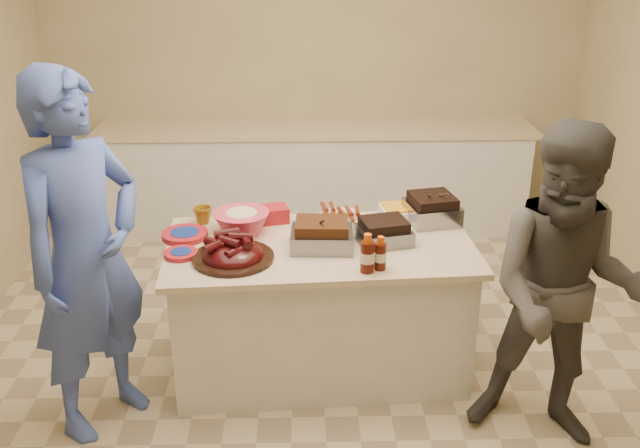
{
  "coord_description": "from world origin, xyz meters",
  "views": [
    {
      "loc": [
        -0.1,
        -3.52,
        2.49
      ],
      "look_at": [
        -0.01,
        0.13,
        0.91
      ],
      "focal_mm": 40.0,
      "sensor_mm": 36.0,
      "label": 1
    }
  ],
  "objects_px": {
    "rib_platter": "(233,259)",
    "coleslaw_bowl": "(242,233)",
    "plastic_cup": "(203,223)",
    "island": "(320,366)",
    "guest_blue": "(109,415)",
    "roasting_pan": "(431,221)",
    "bbq_bottle_a": "(380,269)",
    "guest_gray": "(544,432)",
    "bbq_bottle_b": "(367,272)",
    "mustard_bottle": "(306,238)"
  },
  "relations": [
    {
      "from": "rib_platter",
      "to": "coleslaw_bowl",
      "type": "distance_m",
      "value": 0.35
    },
    {
      "from": "plastic_cup",
      "to": "guest_gray",
      "type": "relative_size",
      "value": 0.07
    },
    {
      "from": "roasting_pan",
      "to": "guest_gray",
      "type": "distance_m",
      "value": 1.33
    },
    {
      "from": "roasting_pan",
      "to": "guest_blue",
      "type": "relative_size",
      "value": 0.15
    },
    {
      "from": "coleslaw_bowl",
      "to": "roasting_pan",
      "type": "bearing_deg",
      "value": 7.38
    },
    {
      "from": "guest_blue",
      "to": "bbq_bottle_b",
      "type": "bearing_deg",
      "value": -50.97
    },
    {
      "from": "plastic_cup",
      "to": "rib_platter",
      "type": "bearing_deg",
      "value": -65.96
    },
    {
      "from": "coleslaw_bowl",
      "to": "mustard_bottle",
      "type": "height_order",
      "value": "coleslaw_bowl"
    },
    {
      "from": "bbq_bottle_b",
      "to": "guest_gray",
      "type": "bearing_deg",
      "value": -17.27
    },
    {
      "from": "island",
      "to": "plastic_cup",
      "type": "bearing_deg",
      "value": 152.04
    },
    {
      "from": "plastic_cup",
      "to": "guest_blue",
      "type": "distance_m",
      "value": 1.2
    },
    {
      "from": "plastic_cup",
      "to": "mustard_bottle",
      "type": "bearing_deg",
      "value": -20.54
    },
    {
      "from": "island",
      "to": "bbq_bottle_a",
      "type": "relative_size",
      "value": 9.32
    },
    {
      "from": "rib_platter",
      "to": "plastic_cup",
      "type": "xyz_separation_m",
      "value": [
        -0.22,
        0.5,
        0.0
      ]
    },
    {
      "from": "coleslaw_bowl",
      "to": "plastic_cup",
      "type": "distance_m",
      "value": 0.28
    },
    {
      "from": "coleslaw_bowl",
      "to": "plastic_cup",
      "type": "height_order",
      "value": "coleslaw_bowl"
    },
    {
      "from": "roasting_pan",
      "to": "guest_gray",
      "type": "height_order",
      "value": "roasting_pan"
    },
    {
      "from": "bbq_bottle_a",
      "to": "bbq_bottle_b",
      "type": "xyz_separation_m",
      "value": [
        -0.07,
        -0.03,
        0.0
      ]
    },
    {
      "from": "island",
      "to": "bbq_bottle_b",
      "type": "relative_size",
      "value": 8.11
    },
    {
      "from": "roasting_pan",
      "to": "coleslaw_bowl",
      "type": "bearing_deg",
      "value": 175.35
    },
    {
      "from": "guest_blue",
      "to": "bbq_bottle_a",
      "type": "bearing_deg",
      "value": -50.07
    },
    {
      "from": "plastic_cup",
      "to": "guest_blue",
      "type": "relative_size",
      "value": 0.06
    },
    {
      "from": "bbq_bottle_b",
      "to": "rib_platter",
      "type": "bearing_deg",
      "value": 167.32
    },
    {
      "from": "coleslaw_bowl",
      "to": "bbq_bottle_a",
      "type": "xyz_separation_m",
      "value": [
        0.75,
        -0.48,
        0.0
      ]
    },
    {
      "from": "rib_platter",
      "to": "mustard_bottle",
      "type": "relative_size",
      "value": 3.99
    },
    {
      "from": "island",
      "to": "bbq_bottle_a",
      "type": "xyz_separation_m",
      "value": [
        0.3,
        -0.31,
        0.81
      ]
    },
    {
      "from": "plastic_cup",
      "to": "guest_blue",
      "type": "bearing_deg",
      "value": -122.22
    },
    {
      "from": "rib_platter",
      "to": "guest_blue",
      "type": "bearing_deg",
      "value": -160.07
    },
    {
      "from": "roasting_pan",
      "to": "mustard_bottle",
      "type": "bearing_deg",
      "value": -175.56
    },
    {
      "from": "plastic_cup",
      "to": "guest_gray",
      "type": "bearing_deg",
      "value": -26.98
    },
    {
      "from": "island",
      "to": "guest_blue",
      "type": "bearing_deg",
      "value": -163.1
    },
    {
      "from": "rib_platter",
      "to": "guest_gray",
      "type": "height_order",
      "value": "rib_platter"
    },
    {
      "from": "bbq_bottle_a",
      "to": "guest_gray",
      "type": "height_order",
      "value": "bbq_bottle_a"
    },
    {
      "from": "rib_platter",
      "to": "roasting_pan",
      "type": "distance_m",
      "value": 1.24
    },
    {
      "from": "guest_gray",
      "to": "island",
      "type": "bearing_deg",
      "value": 169.19
    },
    {
      "from": "guest_gray",
      "to": "bbq_bottle_a",
      "type": "bearing_deg",
      "value": 177.44
    },
    {
      "from": "coleslaw_bowl",
      "to": "rib_platter",
      "type": "bearing_deg",
      "value": -93.47
    },
    {
      "from": "mustard_bottle",
      "to": "rib_platter",
      "type": "bearing_deg",
      "value": -145.36
    },
    {
      "from": "roasting_pan",
      "to": "bbq_bottle_a",
      "type": "height_order",
      "value": "bbq_bottle_a"
    },
    {
      "from": "guest_blue",
      "to": "rib_platter",
      "type": "bearing_deg",
      "value": -34.87
    },
    {
      "from": "island",
      "to": "guest_blue",
      "type": "relative_size",
      "value": 0.9
    },
    {
      "from": "roasting_pan",
      "to": "bbq_bottle_b",
      "type": "xyz_separation_m",
      "value": [
        -0.44,
        -0.65,
        0.0
      ]
    },
    {
      "from": "rib_platter",
      "to": "roasting_pan",
      "type": "xyz_separation_m",
      "value": [
        1.14,
        0.49,
        0.0
      ]
    },
    {
      "from": "guest_blue",
      "to": "guest_gray",
      "type": "distance_m",
      "value": 2.33
    },
    {
      "from": "bbq_bottle_a",
      "to": "guest_blue",
      "type": "xyz_separation_m",
      "value": [
        -1.46,
        -0.12,
        -0.81
      ]
    },
    {
      "from": "roasting_pan",
      "to": "mustard_bottle",
      "type": "relative_size",
      "value": 2.6
    },
    {
      "from": "island",
      "to": "plastic_cup",
      "type": "distance_m",
      "value": 1.11
    },
    {
      "from": "roasting_pan",
      "to": "mustard_bottle",
      "type": "height_order",
      "value": "roasting_pan"
    },
    {
      "from": "mustard_bottle",
      "to": "island",
      "type": "bearing_deg",
      "value": -45.94
    },
    {
      "from": "rib_platter",
      "to": "coleslaw_bowl",
      "type": "xyz_separation_m",
      "value": [
        0.02,
        0.35,
        0.0
      ]
    }
  ]
}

